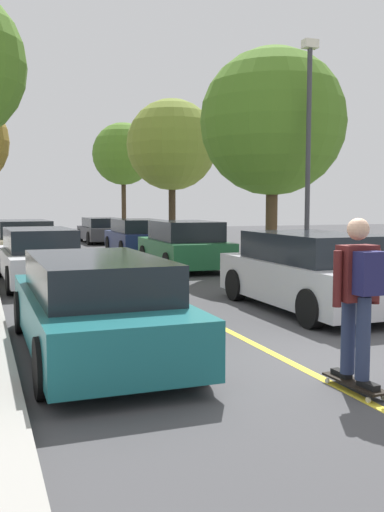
{
  "coord_description": "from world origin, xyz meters",
  "views": [
    {
      "loc": [
        -3.6,
        -5.98,
        1.98
      ],
      "look_at": [
        0.02,
        3.85,
        1.03
      ],
      "focal_mm": 40.7,
      "sensor_mm": 36.0,
      "label": 1
    }
  ],
  "objects_px": {
    "parked_car_left_far": "(23,241)",
    "streetlamp": "(308,144)",
    "parked_car_right_far": "(137,237)",
    "street_tree_right_nearest": "(273,123)",
    "skateboarder": "(359,290)",
    "street_tree_right_near": "(172,145)",
    "parked_car_right_farthest": "(101,230)",
    "parked_car_left_nearest": "(95,305)",
    "parked_car_left_near": "(40,257)",
    "parked_car_right_near": "(184,246)",
    "parked_car_right_nearest": "(312,272)",
    "street_tree_right_far": "(123,154)",
    "skateboard": "(354,383)"
  },
  "relations": [
    {
      "from": "parked_car_left_nearest",
      "to": "parked_car_right_far",
      "type": "xyz_separation_m",
      "value": [
        4.39,
        14.44,
        0.04
      ]
    },
    {
      "from": "parked_car_left_far",
      "to": "skateboarder",
      "type": "distance_m",
      "value": 15.53
    },
    {
      "from": "parked_car_left_near",
      "to": "parked_car_left_far",
      "type": "bearing_deg",
      "value": 90.0
    },
    {
      "from": "parked_car_left_nearest",
      "to": "skateboard",
      "type": "relative_size",
      "value": 5.44
    },
    {
      "from": "parked_car_left_near",
      "to": "parked_car_left_far",
      "type": "distance_m",
      "value": 5.63
    },
    {
      "from": "parked_car_right_near",
      "to": "streetlamp",
      "type": "xyz_separation_m",
      "value": [
        1.75,
        -4.07,
        2.7
      ]
    },
    {
      "from": "parked_car_left_far",
      "to": "parked_car_right_far",
      "type": "distance_m",
      "value": 4.68
    },
    {
      "from": "parked_car_left_near",
      "to": "street_tree_right_nearest",
      "type": "distance_m",
      "value": 7.33
    },
    {
      "from": "parked_car_left_far",
      "to": "skateboarder",
      "type": "bearing_deg",
      "value": -81.6
    },
    {
      "from": "parked_car_left_far",
      "to": "street_tree_right_near",
      "type": "xyz_separation_m",
      "value": [
        6.4,
        3.3,
        3.74
      ]
    },
    {
      "from": "parked_car_right_nearest",
      "to": "street_tree_right_near",
      "type": "distance_m",
      "value": 14.98
    },
    {
      "from": "parked_car_left_far",
      "to": "parked_car_right_nearest",
      "type": "bearing_deg",
      "value": -68.33
    },
    {
      "from": "street_tree_right_nearest",
      "to": "street_tree_right_near",
      "type": "xyz_separation_m",
      "value": [
        -0.0,
        8.98,
        0.21
      ]
    },
    {
      "from": "parked_car_right_near",
      "to": "parked_car_right_farthest",
      "type": "distance_m",
      "value": 12.51
    },
    {
      "from": "parked_car_right_nearest",
      "to": "parked_car_right_near",
      "type": "distance_m",
      "value": 7.15
    },
    {
      "from": "parked_car_left_far",
      "to": "parked_car_right_nearest",
      "type": "relative_size",
      "value": 0.99
    },
    {
      "from": "street_tree_right_near",
      "to": "skateboarder",
      "type": "bearing_deg",
      "value": -102.48
    },
    {
      "from": "parked_car_right_far",
      "to": "street_tree_right_nearest",
      "type": "xyz_separation_m",
      "value": [
        2.0,
        -7.28,
        3.55
      ]
    },
    {
      "from": "skateboard",
      "to": "parked_car_right_near",
      "type": "bearing_deg",
      "value": 79.44
    },
    {
      "from": "parked_car_left_far",
      "to": "street_tree_right_nearest",
      "type": "xyz_separation_m",
      "value": [
        6.4,
        -5.68,
        3.53
      ]
    },
    {
      "from": "street_tree_right_nearest",
      "to": "skateboard",
      "type": "height_order",
      "value": "street_tree_right_nearest"
    },
    {
      "from": "street_tree_right_far",
      "to": "skateboarder",
      "type": "relative_size",
      "value": 3.69
    },
    {
      "from": "parked_car_left_near",
      "to": "parked_car_right_nearest",
      "type": "relative_size",
      "value": 1.11
    },
    {
      "from": "parked_car_right_nearest",
      "to": "street_tree_right_far",
      "type": "bearing_deg",
      "value": 85.05
    },
    {
      "from": "parked_car_right_far",
      "to": "street_tree_right_near",
      "type": "height_order",
      "value": "street_tree_right_near"
    },
    {
      "from": "parked_car_left_near",
      "to": "street_tree_right_nearest",
      "type": "height_order",
      "value": "street_tree_right_nearest"
    },
    {
      "from": "parked_car_left_nearest",
      "to": "skateboard",
      "type": "xyz_separation_m",
      "value": [
        2.27,
        -2.49,
        -0.56
      ]
    },
    {
      "from": "parked_car_right_far",
      "to": "street_tree_right_nearest",
      "type": "bearing_deg",
      "value": -74.6
    },
    {
      "from": "street_tree_right_near",
      "to": "parked_car_right_farthest",
      "type": "bearing_deg",
      "value": 110.76
    },
    {
      "from": "parked_car_left_nearest",
      "to": "parked_car_right_far",
      "type": "distance_m",
      "value": 15.09
    },
    {
      "from": "parked_car_right_nearest",
      "to": "skateboarder",
      "type": "xyz_separation_m",
      "value": [
        -2.13,
        -4.3,
        0.38
      ]
    },
    {
      "from": "street_tree_right_nearest",
      "to": "streetlamp",
      "type": "xyz_separation_m",
      "value": [
        -0.25,
        -2.31,
        -0.82
      ]
    },
    {
      "from": "parked_car_left_far",
      "to": "streetlamp",
      "type": "distance_m",
      "value": 10.44
    },
    {
      "from": "parked_car_right_near",
      "to": "street_tree_right_far",
      "type": "distance_m",
      "value": 16.61
    },
    {
      "from": "street_tree_right_nearest",
      "to": "streetlamp",
      "type": "bearing_deg",
      "value": -96.27
    },
    {
      "from": "street_tree_right_near",
      "to": "parked_car_left_far",
      "type": "bearing_deg",
      "value": -152.71
    },
    {
      "from": "parked_car_right_farthest",
      "to": "street_tree_right_near",
      "type": "bearing_deg",
      "value": -69.24
    },
    {
      "from": "parked_car_right_nearest",
      "to": "skateboarder",
      "type": "relative_size",
      "value": 2.46
    },
    {
      "from": "parked_car_left_far",
      "to": "parked_car_right_near",
      "type": "xyz_separation_m",
      "value": [
        4.39,
        -3.92,
        0.01
      ]
    },
    {
      "from": "streetlamp",
      "to": "parked_car_right_near",
      "type": "bearing_deg",
      "value": 113.28
    },
    {
      "from": "parked_car_left_nearest",
      "to": "skateboarder",
      "type": "bearing_deg",
      "value": -48.06
    },
    {
      "from": "parked_car_right_farthest",
      "to": "street_tree_right_far",
      "type": "xyz_separation_m",
      "value": [
        2.0,
        3.47,
        4.11
      ]
    },
    {
      "from": "parked_car_right_near",
      "to": "parked_car_right_farthest",
      "type": "xyz_separation_m",
      "value": [
        0.0,
        12.51,
        -0.07
      ]
    },
    {
      "from": "skateboard",
      "to": "skateboarder",
      "type": "height_order",
      "value": "skateboarder"
    },
    {
      "from": "streetlamp",
      "to": "skateboarder",
      "type": "bearing_deg",
      "value": -117.74
    },
    {
      "from": "parked_car_right_near",
      "to": "parked_car_right_nearest",
      "type": "bearing_deg",
      "value": -89.99
    },
    {
      "from": "street_tree_right_far",
      "to": "street_tree_right_nearest",
      "type": "bearing_deg",
      "value": -90.0
    },
    {
      "from": "street_tree_right_far",
      "to": "skateboard",
      "type": "relative_size",
      "value": 7.51
    },
    {
      "from": "parked_car_left_far",
      "to": "parked_car_right_farthest",
      "type": "distance_m",
      "value": 9.65
    },
    {
      "from": "parked_car_right_farthest",
      "to": "skateboarder",
      "type": "xyz_separation_m",
      "value": [
        -2.13,
        -23.95,
        0.45
      ]
    }
  ]
}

